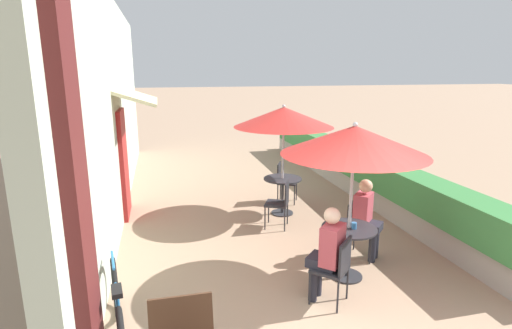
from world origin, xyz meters
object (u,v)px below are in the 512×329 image
(seated_patron_near_left, at_px, (366,216))
(seated_patron_near_right, at_px, (328,251))
(cafe_chair_near_left, at_px, (358,225))
(cafe_chair_mid_left, at_px, (284,179))
(patio_table_near, at_px, (348,242))
(bicycle_leaning, at_px, (118,312))
(patio_umbrella_mid, at_px, (284,117))
(cafe_chair_near_right, at_px, (336,266))
(patio_umbrella_near, at_px, (354,140))
(patio_table_mid, at_px, (283,188))
(coffee_cup_near, at_px, (354,226))
(cafe_chair_mid_right, at_px, (281,201))

(seated_patron_near_left, height_order, seated_patron_near_right, same)
(cafe_chair_near_left, xyz_separation_m, seated_patron_near_left, (0.08, -0.08, 0.17))
(cafe_chair_near_left, bearing_deg, cafe_chair_mid_left, -128.66)
(patio_table_near, height_order, bicycle_leaning, bicycle_leaning)
(patio_table_near, xyz_separation_m, patio_umbrella_mid, (-0.13, 2.63, 1.42))
(patio_table_near, relative_size, seated_patron_near_right, 0.60)
(cafe_chair_near_left, height_order, cafe_chair_near_right, same)
(patio_umbrella_mid, bearing_deg, cafe_chair_near_left, -74.24)
(cafe_chair_near_left, height_order, seated_patron_near_left, seated_patron_near_left)
(patio_umbrella_mid, bearing_deg, cafe_chair_near_right, -95.59)
(patio_umbrella_near, bearing_deg, patio_umbrella_mid, 92.93)
(seated_patron_near_left, xyz_separation_m, seated_patron_near_right, (-1.05, -0.98, 0.00))
(patio_umbrella_near, distance_m, seated_patron_near_left, 1.46)
(cafe_chair_near_left, distance_m, cafe_chair_mid_left, 2.76)
(patio_table_near, bearing_deg, patio_table_mid, 92.93)
(bicycle_leaning, bearing_deg, patio_table_near, 4.94)
(bicycle_leaning, bearing_deg, seated_patron_near_right, -3.27)
(cafe_chair_near_right, xyz_separation_m, bicycle_leaning, (-2.53, -0.15, -0.15))
(cafe_chair_near_left, xyz_separation_m, bicycle_leaning, (-3.43, -1.28, -0.15))
(cafe_chair_near_left, relative_size, coffee_cup_near, 9.67)
(cafe_chair_near_left, xyz_separation_m, cafe_chair_mid_left, (-0.34, 2.74, 0.00))
(patio_umbrella_near, relative_size, seated_patron_near_right, 1.75)
(patio_table_near, distance_m, patio_table_mid, 2.63)
(patio_umbrella_mid, distance_m, bicycle_leaning, 4.67)
(seated_patron_near_left, height_order, coffee_cup_near, seated_patron_near_left)
(patio_table_mid, bearing_deg, cafe_chair_mid_right, -109.84)
(patio_table_near, xyz_separation_m, patio_umbrella_near, (0.00, -0.00, 1.42))
(patio_umbrella_near, xyz_separation_m, cafe_chair_near_left, (0.45, 0.57, -1.44))
(patio_table_near, distance_m, seated_patron_near_right, 0.74)
(patio_table_near, height_order, seated_patron_near_right, seated_patron_near_right)
(seated_patron_near_left, bearing_deg, patio_table_near, -2.82)
(cafe_chair_near_left, height_order, cafe_chair_mid_left, same)
(cafe_chair_near_right, bearing_deg, cafe_chair_near_left, 6.08)
(seated_patron_near_right, bearing_deg, patio_table_mid, 37.16)
(seated_patron_near_right, bearing_deg, coffee_cup_near, -8.13)
(seated_patron_near_left, distance_m, cafe_chair_mid_left, 2.85)
(patio_table_near, relative_size, cafe_chair_mid_left, 0.87)
(coffee_cup_near, bearing_deg, patio_umbrella_mid, 93.82)
(patio_umbrella_near, bearing_deg, cafe_chair_mid_left, 88.09)
(patio_table_mid, relative_size, cafe_chair_mid_left, 0.87)
(patio_table_near, bearing_deg, cafe_chair_mid_left, 88.09)
(patio_table_mid, distance_m, bicycle_leaning, 4.39)
(seated_patron_near_left, xyz_separation_m, bicycle_leaning, (-3.51, -1.20, -0.32))
(cafe_chair_near_left, height_order, coffee_cup_near, cafe_chair_near_left)
(patio_table_near, height_order, patio_table_mid, same)
(seated_patron_near_left, height_order, cafe_chair_mid_right, seated_patron_near_left)
(patio_table_mid, bearing_deg, patio_umbrella_near, -87.07)
(coffee_cup_near, distance_m, patio_table_mid, 2.69)
(seated_patron_near_right, relative_size, patio_umbrella_mid, 0.57)
(cafe_chair_mid_right, bearing_deg, bicycle_leaning, 161.61)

